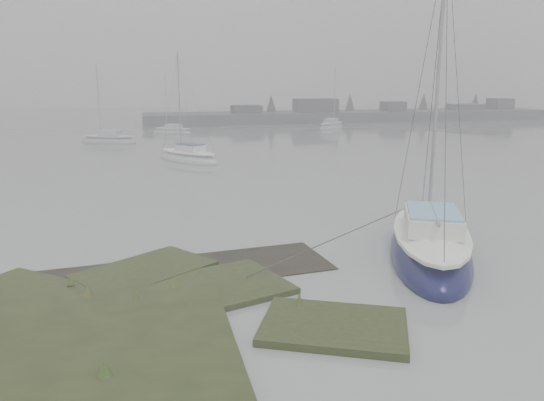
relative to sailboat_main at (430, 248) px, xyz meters
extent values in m
plane|color=slate|center=(-5.55, 26.14, -0.35)|extent=(160.00, 160.00, 0.00)
cube|color=#4C4F51|center=(20.45, 58.14, 0.25)|extent=(60.00, 8.00, 1.60)
cube|color=#424247|center=(4.45, 57.14, 1.05)|extent=(4.00, 3.00, 2.20)
cube|color=#424247|center=(14.45, 57.14, 1.45)|extent=(6.00, 3.00, 3.00)
cube|color=#424247|center=(26.45, 57.14, 1.20)|extent=(3.00, 3.00, 2.50)
cube|color=#424247|center=(38.45, 57.14, 0.95)|extent=(5.00, 3.00, 2.00)
cube|color=#424247|center=(44.45, 57.14, 1.35)|extent=(3.00, 3.00, 2.80)
cone|color=#384238|center=(8.45, 59.14, 1.85)|extent=(2.00, 2.00, 3.50)
cone|color=#384238|center=(20.45, 59.14, 1.85)|extent=(2.00, 2.00, 3.50)
cone|color=#384238|center=(32.45, 59.14, 1.85)|extent=(2.00, 2.00, 3.50)
cone|color=#384238|center=(41.45, 59.14, 1.85)|extent=(2.00, 2.00, 3.50)
ellipsoid|color=#0D0E38|center=(0.01, 0.02, -0.21)|extent=(5.77, 8.42, 1.95)
ellipsoid|color=silver|center=(0.01, 0.02, 0.57)|extent=(4.85, 7.26, 0.55)
cube|color=silver|center=(-0.14, -0.30, 1.05)|extent=(2.72, 3.23, 0.57)
cube|color=#74A9C6|center=(-0.14, -0.30, 1.37)|extent=(2.52, 2.97, 0.09)
cylinder|color=#939399|center=(0.44, 0.96, 5.57)|extent=(0.13, 0.13, 9.20)
cylinder|color=#939399|center=(-0.23, -0.51, 1.37)|extent=(1.44, 2.97, 0.10)
ellipsoid|color=silver|center=(-6.27, 24.01, -0.25)|extent=(5.15, 6.07, 1.47)
ellipsoid|color=white|center=(-6.27, 24.01, 0.34)|extent=(4.38, 5.21, 0.41)
cube|color=white|center=(-6.12, 23.80, 0.70)|extent=(2.27, 2.44, 0.43)
cube|color=#18254D|center=(-6.12, 23.80, 0.94)|extent=(2.09, 2.25, 0.07)
cylinder|color=#939399|center=(-6.73, 24.64, 4.10)|extent=(0.10, 0.10, 6.92)
cylinder|color=#939399|center=(-6.02, 23.66, 0.94)|extent=(1.48, 2.01, 0.08)
ellipsoid|color=#A9ADB2|center=(-12.78, 37.42, -0.26)|extent=(5.90, 4.08, 1.37)
ellipsoid|color=silver|center=(-12.78, 37.42, 0.29)|extent=(5.08, 3.43, 0.39)
cube|color=silver|center=(-12.56, 37.32, 0.63)|extent=(2.27, 1.92, 0.40)
cube|color=silver|center=(-12.56, 37.32, 0.86)|extent=(2.09, 1.78, 0.06)
cylinder|color=#939399|center=(-13.43, 37.73, 3.80)|extent=(0.09, 0.09, 6.45)
cylinder|color=#939399|center=(-12.41, 37.25, 0.86)|extent=(2.07, 1.03, 0.07)
ellipsoid|color=silver|center=(13.32, 47.11, -0.25)|extent=(5.26, 5.46, 1.39)
ellipsoid|color=silver|center=(13.32, 47.11, 0.30)|extent=(4.49, 4.67, 0.39)
cube|color=silver|center=(13.15, 46.93, 0.64)|extent=(2.23, 2.27, 0.41)
cube|color=silver|center=(13.15, 46.93, 0.87)|extent=(2.06, 2.09, 0.07)
cylinder|color=#939399|center=(13.82, 47.64, 3.85)|extent=(0.09, 0.09, 6.53)
cylinder|color=#939399|center=(13.04, 46.81, 0.87)|extent=(1.61, 1.72, 0.07)
ellipsoid|color=silver|center=(-6.35, 45.07, -0.27)|extent=(5.02, 4.13, 1.20)
ellipsoid|color=white|center=(-6.35, 45.07, 0.21)|extent=(4.31, 3.51, 0.34)
cube|color=white|center=(-6.17, 44.95, 0.51)|extent=(2.00, 1.83, 0.35)
cube|color=silver|center=(-6.17, 44.95, 0.71)|extent=(1.85, 1.70, 0.06)
cylinder|color=#939399|center=(-6.88, 45.43, 3.30)|extent=(0.08, 0.08, 5.67)
cylinder|color=#939399|center=(-6.06, 44.87, 0.71)|extent=(1.68, 1.17, 0.06)
camera|label=1|loc=(-9.31, -15.62, 5.66)|focal=35.00mm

